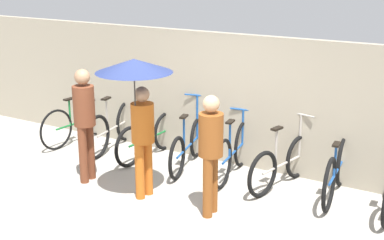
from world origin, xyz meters
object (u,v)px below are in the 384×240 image
Objects in this scene: parked_bicycle_0 at (78,121)px; pedestrian_center at (137,89)px; parked_bicycle_1 at (113,128)px; pedestrian_trailing at (211,147)px; parked_bicycle_3 at (188,146)px; pedestrian_leading at (85,116)px; parked_bicycle_4 at (233,152)px; parked_bicycle_5 at (282,164)px; parked_bicycle_6 at (336,171)px; parked_bicycle_2 at (149,137)px.

pedestrian_center reaches higher than parked_bicycle_0.
pedestrian_trailing reaches higher than parked_bicycle_1.
pedestrian_trailing reaches higher than parked_bicycle_3.
pedestrian_leading is 2.15m from pedestrian_trailing.
pedestrian_center is (-0.77, -1.40, 1.20)m from parked_bicycle_4.
parked_bicycle_1 is 1.06× the size of parked_bicycle_3.
parked_bicycle_0 is at bearing -49.55° from pedestrian_leading.
parked_bicycle_6 is at bearing -74.74° from parked_bicycle_5.
pedestrian_center reaches higher than pedestrian_trailing.
parked_bicycle_6 is at bearing -143.43° from pedestrian_center.
pedestrian_leading reaches higher than parked_bicycle_4.
parked_bicycle_1 reaches higher than parked_bicycle_6.
parked_bicycle_5 is (2.39, -0.00, -0.00)m from parked_bicycle_2.
parked_bicycle_3 is 0.80m from parked_bicycle_4.
parked_bicycle_2 is at bearing -86.56° from parked_bicycle_0.
parked_bicycle_3 is at bearing -54.86° from pedestrian_trailing.
parked_bicycle_2 is at bearing 102.04° from parked_bicycle_5.
parked_bicycle_2 is 0.98× the size of pedestrian_leading.
pedestrian_center reaches higher than parked_bicycle_1.
parked_bicycle_4 is at bearing -86.83° from parked_bicycle_2.
pedestrian_leading is (1.35, -1.31, 0.63)m from parked_bicycle_0.
pedestrian_center is 1.23× the size of pedestrian_trailing.
pedestrian_leading reaches higher than parked_bicycle_2.
pedestrian_trailing reaches higher than parked_bicycle_6.
parked_bicycle_6 reaches higher than parked_bicycle_4.
parked_bicycle_3 reaches higher than parked_bicycle_4.
pedestrian_trailing is at bearing 173.38° from pedestrian_leading.
parked_bicycle_1 is at bearing -72.71° from pedestrian_leading.
parked_bicycle_0 reaches higher than parked_bicycle_4.
parked_bicycle_2 is 3.18m from parked_bicycle_6.
parked_bicycle_5 is 0.94× the size of pedestrian_leading.
pedestrian_trailing reaches higher than parked_bicycle_0.
parked_bicycle_2 is 0.98× the size of parked_bicycle_6.
pedestrian_leading reaches higher than parked_bicycle_1.
parked_bicycle_1 reaches higher than parked_bicycle_4.
pedestrian_leading is 0.86× the size of pedestrian_center.
parked_bicycle_4 is 2.00m from pedestrian_center.
parked_bicycle_6 is at bearing -95.98° from parked_bicycle_4.
pedestrian_trailing reaches higher than parked_bicycle_4.
parked_bicycle_0 is 3.79m from pedestrian_trailing.
pedestrian_center is (-1.56, -1.40, 1.23)m from parked_bicycle_5.
parked_bicycle_2 is 2.04m from pedestrian_center.
parked_bicycle_1 is at bearing 89.78° from parked_bicycle_2.
parked_bicycle_3 is at bearing -135.25° from pedestrian_leading.
parked_bicycle_1 is 1.57m from pedestrian_leading.
parked_bicycle_0 is at bearing 75.83° from parked_bicycle_3.
parked_bicycle_2 is 1.00× the size of parked_bicycle_3.
parked_bicycle_1 is 1.05× the size of parked_bicycle_2.
parked_bicycle_0 is 1.59m from parked_bicycle_2.
pedestrian_leading reaches higher than parked_bicycle_6.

